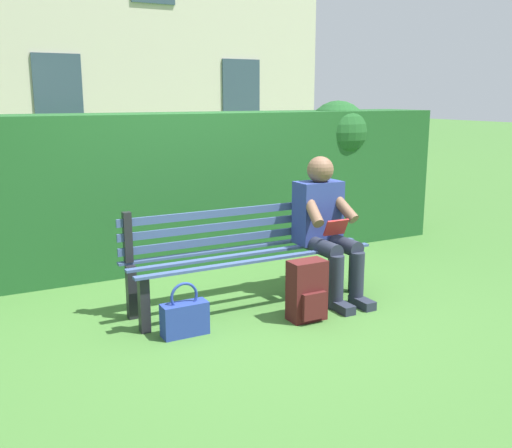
% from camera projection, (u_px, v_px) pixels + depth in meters
% --- Properties ---
extents(ground, '(60.00, 60.00, 0.00)m').
position_uv_depth(ground, '(250.00, 304.00, 4.72)').
color(ground, '#3D6B2D').
extents(park_bench, '(2.00, 0.46, 0.81)m').
position_uv_depth(park_bench, '(246.00, 250.00, 4.70)').
color(park_bench, black).
rests_on(park_bench, ground).
extents(person_seated, '(0.44, 0.73, 1.16)m').
position_uv_depth(person_seated, '(326.00, 224.00, 4.81)').
color(person_seated, navy).
rests_on(person_seated, ground).
extents(hedge_backdrop, '(5.58, 0.82, 1.59)m').
position_uv_depth(hedge_backdrop, '(198.00, 183.00, 5.96)').
color(hedge_backdrop, '#1E5123').
rests_on(hedge_backdrop, ground).
extents(building_facade, '(7.76, 3.15, 6.50)m').
position_uv_depth(building_facade, '(131.00, 22.00, 13.01)').
color(building_facade, beige).
rests_on(building_facade, ground).
extents(backpack, '(0.28, 0.24, 0.46)m').
position_uv_depth(backpack, '(307.00, 291.00, 4.35)').
color(backpack, '#4C1919').
rests_on(backpack, ground).
extents(handbag, '(0.33, 0.13, 0.39)m').
position_uv_depth(handbag, '(185.00, 317.00, 4.09)').
color(handbag, navy).
rests_on(handbag, ground).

